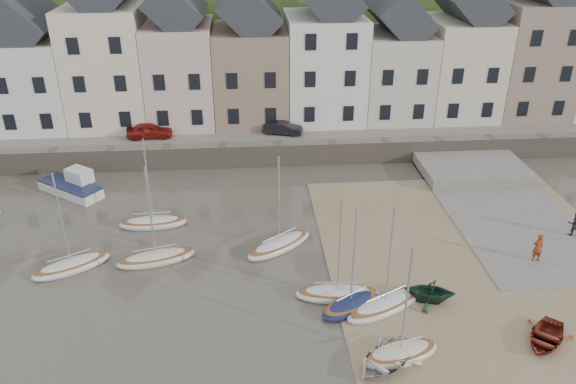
{
  "coord_description": "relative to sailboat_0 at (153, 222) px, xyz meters",
  "views": [
    {
      "loc": [
        -2.39,
        -24.69,
        18.67
      ],
      "look_at": [
        0.0,
        6.0,
        3.0
      ],
      "focal_mm": 35.08,
      "sensor_mm": 36.0,
      "label": 1
    }
  ],
  "objects": [
    {
      "name": "ground",
      "position": [
        8.71,
        -7.7,
        -0.26
      ],
      "size": [
        160.0,
        160.0,
        0.0
      ],
      "primitive_type": "plane",
      "color": "#484438",
      "rests_on": "ground"
    },
    {
      "name": "quay_land",
      "position": [
        8.71,
        24.3,
        0.49
      ],
      "size": [
        90.0,
        30.0,
        1.5
      ],
      "primitive_type": "cube",
      "color": "#3C5923",
      "rests_on": "ground"
    },
    {
      "name": "quay_street",
      "position": [
        8.71,
        12.8,
        1.29
      ],
      "size": [
        70.0,
        7.0,
        0.1
      ],
      "primitive_type": "cube",
      "color": "slate",
      "rests_on": "quay_land"
    },
    {
      "name": "seawall",
      "position": [
        8.71,
        9.3,
        0.64
      ],
      "size": [
        70.0,
        1.2,
        1.8
      ],
      "primitive_type": "cube",
      "color": "slate",
      "rests_on": "ground"
    },
    {
      "name": "beach",
      "position": [
        19.71,
        -7.7,
        -0.23
      ],
      "size": [
        18.0,
        26.0,
        0.06
      ],
      "primitive_type": "cube",
      "color": "#7F6B4D",
      "rests_on": "ground"
    },
    {
      "name": "slipway",
      "position": [
        23.71,
        0.3,
        -0.2
      ],
      "size": [
        8.0,
        18.0,
        0.12
      ],
      "primitive_type": "cube",
      "color": "slate",
      "rests_on": "ground"
    },
    {
      "name": "hillside",
      "position": [
        3.71,
        52.3,
        -18.26
      ],
      "size": [
        134.4,
        84.0,
        84.0
      ],
      "color": "#3C5923",
      "rests_on": "ground"
    },
    {
      "name": "townhouse_terrace",
      "position": [
        10.47,
        16.3,
        7.06
      ],
      "size": [
        61.05,
        8.0,
        13.93
      ],
      "color": "silver",
      "rests_on": "quay_land"
    },
    {
      "name": "sailboat_0",
      "position": [
        0.0,
        0.0,
        0.0
      ],
      "size": [
        4.46,
        1.74,
        6.32
      ],
      "color": "silver",
      "rests_on": "ground"
    },
    {
      "name": "sailboat_1",
      "position": [
        -4.02,
        -4.65,
        -0.0
      ],
      "size": [
        4.61,
        3.51,
        6.32
      ],
      "color": "silver",
      "rests_on": "ground"
    },
    {
      "name": "sailboat_2",
      "position": [
        0.73,
        -4.22,
        -0.0
      ],
      "size": [
        4.85,
        2.63,
        6.32
      ],
      "color": "beige",
      "rests_on": "ground"
    },
    {
      "name": "sailboat_3",
      "position": [
        8.05,
        -3.34,
        -0.0
      ],
      "size": [
        4.73,
        4.03,
        6.32
      ],
      "color": "silver",
      "rests_on": "ground"
    },
    {
      "name": "sailboat_4",
      "position": [
        10.82,
        -8.42,
        -0.0
      ],
      "size": [
        4.62,
        1.83,
        6.32
      ],
      "color": "silver",
      "rests_on": "ground"
    },
    {
      "name": "sailboat_5",
      "position": [
        11.37,
        -9.41,
        0.0
      ],
      "size": [
        3.93,
        3.23,
        6.32
      ],
      "color": "#151F41",
      "rests_on": "ground"
    },
    {
      "name": "sailboat_6",
      "position": [
        13.15,
        -9.54,
        -0.0
      ],
      "size": [
        5.0,
        3.6,
        6.32
      ],
      "color": "silver",
      "rests_on": "ground"
    },
    {
      "name": "sailboat_7",
      "position": [
        13.03,
        -13.11,
        0.0
      ],
      "size": [
        4.1,
        2.45,
        6.32
      ],
      "color": "beige",
      "rests_on": "ground"
    },
    {
      "name": "motorboat_2",
      "position": [
        -6.44,
        5.28,
        0.32
      ],
      "size": [
        5.19,
        4.5,
        1.7
      ],
      "color": "silver",
      "rests_on": "ground"
    },
    {
      "name": "rowboat_white",
      "position": [
        12.21,
        -13.63,
        0.15
      ],
      "size": [
        4.24,
        4.11,
        0.72
      ],
      "primitive_type": "imported",
      "rotation": [
        0.0,
        0.0,
        -0.87
      ],
      "color": "beige",
      "rests_on": "beach"
    },
    {
      "name": "rowboat_green",
      "position": [
        15.57,
        -9.2,
        0.48
      ],
      "size": [
        3.07,
        2.82,
        1.37
      ],
      "primitive_type": "imported",
      "rotation": [
        0.0,
        0.0,
        -1.83
      ],
      "color": "#163224",
      "rests_on": "beach"
    },
    {
      "name": "rowboat_red",
      "position": [
        20.16,
        -12.69,
        0.11
      ],
      "size": [
        3.65,
        3.73,
        0.63
      ],
      "primitive_type": "imported",
      "rotation": [
        0.0,
        0.0,
        -0.72
      ],
      "color": "maroon",
      "rests_on": "beach"
    },
    {
      "name": "person_red",
      "position": [
        22.93,
        -6.0,
        0.75
      ],
      "size": [
        0.67,
        0.46,
        1.78
      ],
      "primitive_type": "imported",
      "rotation": [
        0.0,
        0.0,
        3.19
      ],
      "color": "maroon",
      "rests_on": "slipway"
    },
    {
      "name": "person_dark",
      "position": [
        26.6,
        -3.4,
        0.68
      ],
      "size": [
        0.93,
        0.8,
        1.64
      ],
      "primitive_type": "imported",
      "rotation": [
        0.0,
        0.0,
        2.89
      ],
      "color": "black",
      "rests_on": "slipway"
    },
    {
      "name": "car_left",
      "position": [
        -1.67,
        11.8,
        1.97
      ],
      "size": [
        3.75,
        1.64,
        1.26
      ],
      "primitive_type": "imported",
      "rotation": [
        0.0,
        0.0,
        1.61
      ],
      "color": "maroon",
      "rests_on": "quay_street"
    },
    {
      "name": "car_right",
      "position": [
        9.32,
        11.8,
        1.88
      ],
      "size": [
        3.47,
        2.0,
        1.08
      ],
      "primitive_type": "imported",
      "rotation": [
        0.0,
        0.0,
        1.29
      ],
      "color": "black",
      "rests_on": "quay_street"
    }
  ]
}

